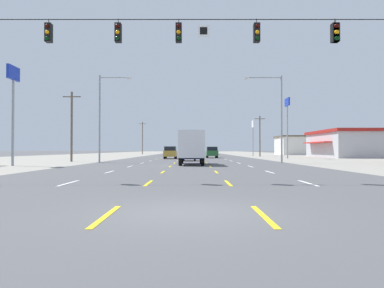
{
  "coord_description": "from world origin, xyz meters",
  "views": [
    {
      "loc": [
        0.16,
        -8.2,
        1.48
      ],
      "look_at": [
        0.45,
        64.42,
        2.65
      ],
      "focal_mm": 32.46,
      "sensor_mm": 36.0,
      "label": 1
    }
  ],
  "objects_px": {
    "box_truck_center_turn_nearest": "(190,146)",
    "suv_inner_right_midfar": "(210,152)",
    "pole_sign_right_row_2": "(252,129)",
    "streetlight_right_row_0": "(276,112)",
    "hatchback_center_turn_near": "(188,155)",
    "sedan_far_right_far": "(213,152)",
    "pole_sign_left_row_0": "(11,92)",
    "streetlight_left_row_0": "(101,113)",
    "suv_inner_left_mid": "(169,152)",
    "pole_sign_right_row_1": "(286,113)"
  },
  "relations": [
    {
      "from": "box_truck_center_turn_nearest",
      "to": "suv_inner_right_midfar",
      "type": "distance_m",
      "value": 27.94
    },
    {
      "from": "pole_sign_right_row_2",
      "to": "streetlight_right_row_0",
      "type": "xyz_separation_m",
      "value": [
        -4.68,
        -42.26,
        -0.62
      ]
    },
    {
      "from": "hatchback_center_turn_near",
      "to": "sedan_far_right_far",
      "type": "height_order",
      "value": "hatchback_center_turn_near"
    },
    {
      "from": "box_truck_center_turn_nearest",
      "to": "hatchback_center_turn_near",
      "type": "xyz_separation_m",
      "value": [
        -0.33,
        11.31,
        -1.05
      ]
    },
    {
      "from": "pole_sign_left_row_0",
      "to": "streetlight_left_row_0",
      "type": "bearing_deg",
      "value": 48.12
    },
    {
      "from": "sedan_far_right_far",
      "to": "pole_sign_left_row_0",
      "type": "height_order",
      "value": "pole_sign_left_row_0"
    },
    {
      "from": "streetlight_right_row_0",
      "to": "suv_inner_left_mid",
      "type": "bearing_deg",
      "value": 126.64
    },
    {
      "from": "suv_inner_left_mid",
      "to": "pole_sign_left_row_0",
      "type": "xyz_separation_m",
      "value": [
        -12.82,
        -24.62,
        5.69
      ]
    },
    {
      "from": "pole_sign_left_row_0",
      "to": "suv_inner_left_mid",
      "type": "bearing_deg",
      "value": 62.49
    },
    {
      "from": "pole_sign_right_row_1",
      "to": "streetlight_left_row_0",
      "type": "distance_m",
      "value": 31.4
    },
    {
      "from": "streetlight_right_row_0",
      "to": "pole_sign_left_row_0",
      "type": "bearing_deg",
      "value": -164.7
    },
    {
      "from": "pole_sign_right_row_2",
      "to": "streetlight_left_row_0",
      "type": "xyz_separation_m",
      "value": [
        -24.2,
        -42.26,
        -0.69
      ]
    },
    {
      "from": "hatchback_center_turn_near",
      "to": "pole_sign_right_row_1",
      "type": "distance_m",
      "value": 20.73
    },
    {
      "from": "box_truck_center_turn_nearest",
      "to": "streetlight_right_row_0",
      "type": "relative_size",
      "value": 0.74
    },
    {
      "from": "pole_sign_left_row_0",
      "to": "pole_sign_right_row_2",
      "type": "relative_size",
      "value": 1.1
    },
    {
      "from": "pole_sign_left_row_0",
      "to": "streetlight_right_row_0",
      "type": "bearing_deg",
      "value": 15.3
    },
    {
      "from": "streetlight_left_row_0",
      "to": "streetlight_right_row_0",
      "type": "distance_m",
      "value": 19.52
    },
    {
      "from": "box_truck_center_turn_nearest",
      "to": "pole_sign_right_row_2",
      "type": "bearing_deg",
      "value": 73.04
    },
    {
      "from": "box_truck_center_turn_nearest",
      "to": "streetlight_left_row_0",
      "type": "distance_m",
      "value": 11.56
    },
    {
      "from": "box_truck_center_turn_nearest",
      "to": "sedan_far_right_far",
      "type": "distance_m",
      "value": 73.76
    },
    {
      "from": "pole_sign_right_row_2",
      "to": "streetlight_right_row_0",
      "type": "relative_size",
      "value": 0.85
    },
    {
      "from": "box_truck_center_turn_nearest",
      "to": "pole_sign_right_row_1",
      "type": "height_order",
      "value": "pole_sign_right_row_1"
    },
    {
      "from": "pole_sign_left_row_0",
      "to": "sedan_far_right_far",
      "type": "bearing_deg",
      "value": 72.89
    },
    {
      "from": "sedan_far_right_far",
      "to": "streetlight_left_row_0",
      "type": "relative_size",
      "value": 0.46
    },
    {
      "from": "box_truck_center_turn_nearest",
      "to": "streetlight_left_row_0",
      "type": "relative_size",
      "value": 0.74
    },
    {
      "from": "sedan_far_right_far",
      "to": "pole_sign_right_row_1",
      "type": "relative_size",
      "value": 0.45
    },
    {
      "from": "pole_sign_right_row_1",
      "to": "pole_sign_right_row_2",
      "type": "distance_m",
      "value": 24.23
    },
    {
      "from": "sedan_far_right_far",
      "to": "pole_sign_right_row_2",
      "type": "xyz_separation_m",
      "value": [
        7.17,
        -26.58,
        5.54
      ]
    },
    {
      "from": "pole_sign_right_row_2",
      "to": "suv_inner_right_midfar",
      "type": "bearing_deg",
      "value": -119.23
    },
    {
      "from": "suv_inner_right_midfar",
      "to": "streetlight_left_row_0",
      "type": "distance_m",
      "value": 27.18
    },
    {
      "from": "suv_inner_left_mid",
      "to": "suv_inner_right_midfar",
      "type": "bearing_deg",
      "value": 38.53
    },
    {
      "from": "box_truck_center_turn_nearest",
      "to": "suv_inner_left_mid",
      "type": "bearing_deg",
      "value": 98.86
    },
    {
      "from": "suv_inner_left_mid",
      "to": "streetlight_right_row_0",
      "type": "height_order",
      "value": "streetlight_right_row_0"
    },
    {
      "from": "hatchback_center_turn_near",
      "to": "streetlight_left_row_0",
      "type": "xyz_separation_m",
      "value": [
        -9.6,
        -6.74,
        4.82
      ]
    },
    {
      "from": "pole_sign_left_row_0",
      "to": "streetlight_left_row_0",
      "type": "distance_m",
      "value": 9.57
    },
    {
      "from": "box_truck_center_turn_nearest",
      "to": "suv_inner_left_mid",
      "type": "height_order",
      "value": "box_truck_center_turn_nearest"
    },
    {
      "from": "sedan_far_right_far",
      "to": "pole_sign_left_row_0",
      "type": "xyz_separation_m",
      "value": [
        -23.38,
        -75.92,
        5.96
      ]
    },
    {
      "from": "pole_sign_right_row_1",
      "to": "streetlight_left_row_0",
      "type": "xyz_separation_m",
      "value": [
        -25.59,
        -18.1,
        -1.87
      ]
    },
    {
      "from": "pole_sign_right_row_1",
      "to": "streetlight_right_row_0",
      "type": "bearing_deg",
      "value": -108.53
    },
    {
      "from": "suv_inner_left_mid",
      "to": "streetlight_left_row_0",
      "type": "relative_size",
      "value": 0.5
    },
    {
      "from": "suv_inner_left_mid",
      "to": "sedan_far_right_far",
      "type": "distance_m",
      "value": 52.38
    },
    {
      "from": "suv_inner_right_midfar",
      "to": "hatchback_center_turn_near",
      "type": "bearing_deg",
      "value": -103.4
    },
    {
      "from": "streetlight_left_row_0",
      "to": "streetlight_right_row_0",
      "type": "relative_size",
      "value": 1.0
    },
    {
      "from": "pole_sign_right_row_2",
      "to": "hatchback_center_turn_near",
      "type": "bearing_deg",
      "value": -112.36
    },
    {
      "from": "hatchback_center_turn_near",
      "to": "streetlight_left_row_0",
      "type": "height_order",
      "value": "streetlight_left_row_0"
    },
    {
      "from": "suv_inner_right_midfar",
      "to": "pole_sign_left_row_0",
      "type": "relative_size",
      "value": 0.54
    },
    {
      "from": "suv_inner_right_midfar",
      "to": "sedan_far_right_far",
      "type": "xyz_separation_m",
      "value": [
        3.53,
        45.71,
        -0.27
      ]
    },
    {
      "from": "suv_inner_right_midfar",
      "to": "streetlight_right_row_0",
      "type": "height_order",
      "value": "streetlight_right_row_0"
    },
    {
      "from": "suv_inner_left_mid",
      "to": "streetlight_right_row_0",
      "type": "bearing_deg",
      "value": -53.36
    },
    {
      "from": "box_truck_center_turn_nearest",
      "to": "pole_sign_left_row_0",
      "type": "xyz_separation_m",
      "value": [
        -16.26,
        -2.51,
        4.88
      ]
    }
  ]
}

